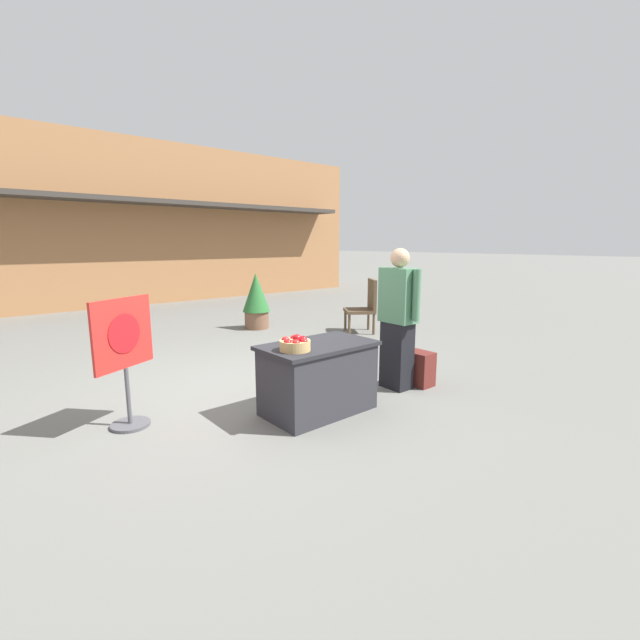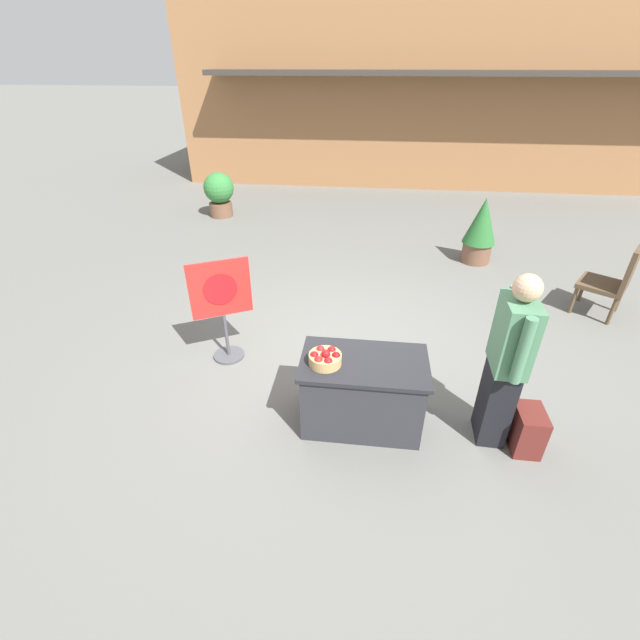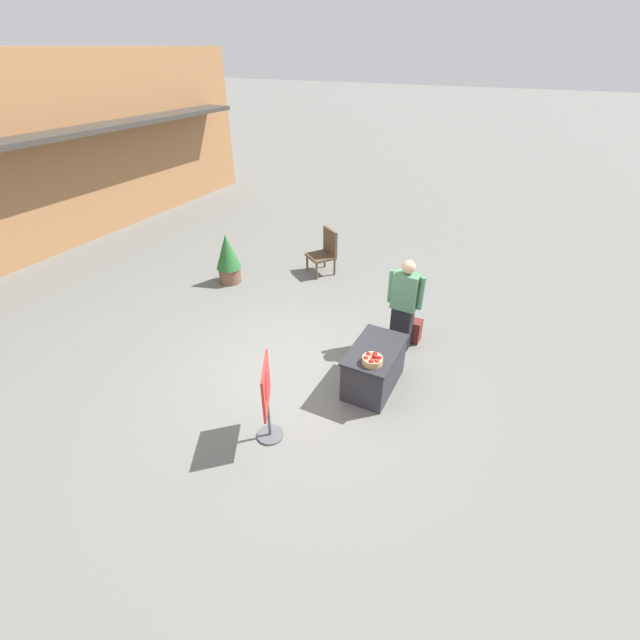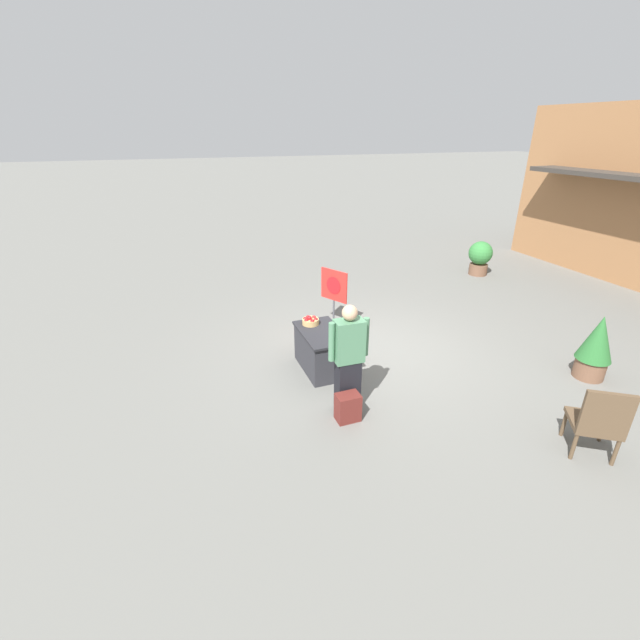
% 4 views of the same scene
% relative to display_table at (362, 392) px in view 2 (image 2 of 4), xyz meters
% --- Properties ---
extents(ground_plane, '(120.00, 120.00, 0.00)m').
position_rel_display_table_xyz_m(ground_plane, '(-0.28, 1.15, -0.36)').
color(ground_plane, slate).
extents(storefront_building, '(13.87, 4.42, 4.50)m').
position_rel_display_table_xyz_m(storefront_building, '(1.71, 10.78, 1.89)').
color(storefront_building, '#9E6B42').
rests_on(storefront_building, ground_plane).
extents(display_table, '(1.16, 0.69, 0.72)m').
position_rel_display_table_xyz_m(display_table, '(0.00, 0.00, 0.00)').
color(display_table, '#2D2D33').
rests_on(display_table, ground_plane).
extents(apple_basket, '(0.29, 0.29, 0.16)m').
position_rel_display_table_xyz_m(apple_basket, '(-0.35, -0.08, 0.42)').
color(apple_basket, tan).
rests_on(apple_basket, display_table).
extents(person_visitor, '(0.27, 0.61, 1.67)m').
position_rel_display_table_xyz_m(person_visitor, '(1.19, -0.04, 0.49)').
color(person_visitor, black).
rests_on(person_visitor, ground_plane).
extents(backpack, '(0.24, 0.34, 0.42)m').
position_rel_display_table_xyz_m(backpack, '(1.48, -0.16, -0.15)').
color(backpack, maroon).
rests_on(backpack, ground_plane).
extents(poster_board, '(0.61, 0.36, 1.23)m').
position_rel_display_table_xyz_m(poster_board, '(-1.61, 0.88, 0.33)').
color(poster_board, '#4C4C51').
rests_on(poster_board, ground_plane).
extents(patio_chair, '(0.76, 0.76, 1.03)m').
position_rel_display_table_xyz_m(patio_chair, '(3.25, 2.46, 0.19)').
color(patio_chair, brown).
rests_on(patio_chair, ground_plane).
extents(potted_plant_near_left, '(0.66, 0.66, 0.96)m').
position_rel_display_table_xyz_m(potted_plant_near_left, '(-3.39, 6.11, 0.17)').
color(potted_plant_near_left, brown).
rests_on(potted_plant_near_left, ground_plane).
extents(potted_plant_far_right, '(0.55, 0.55, 1.13)m').
position_rel_display_table_xyz_m(potted_plant_far_right, '(1.84, 4.14, 0.23)').
color(potted_plant_far_right, brown).
rests_on(potted_plant_far_right, ground_plane).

